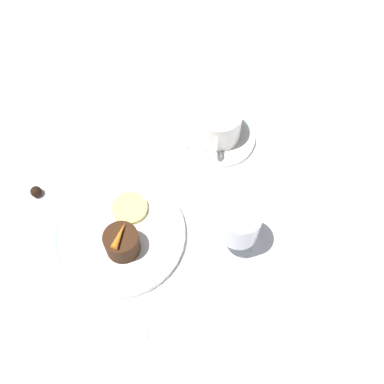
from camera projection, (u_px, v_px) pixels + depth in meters
The scene contains 11 objects.
ground_plane at pixel (140, 224), 0.84m from camera, with size 3.00×3.00×0.00m, color white.
dinner_plate at pixel (119, 234), 0.82m from camera, with size 0.24×0.24×0.01m.
saucer at pixel (217, 136), 0.94m from camera, with size 0.16×0.16×0.01m.
coffee_cup at pixel (218, 124), 0.91m from camera, with size 0.12×0.10×0.07m.
spoon at pixel (214, 152), 0.91m from camera, with size 0.02×0.10×0.00m.
wine_glass at pixel (240, 225), 0.76m from camera, with size 0.07×0.07×0.11m.
fork at pixel (106, 334), 0.73m from camera, with size 0.03×0.18×0.01m.
dessert_cake at pixel (122, 243), 0.78m from camera, with size 0.06×0.06×0.05m.
carrot_garnish at pixel (120, 235), 0.75m from camera, with size 0.05×0.02×0.01m.
pineapple_slice at pixel (130, 208), 0.84m from camera, with size 0.07×0.07×0.01m.
chocolate_truffle at pixel (36, 192), 0.87m from camera, with size 0.02×0.02×0.02m.
Camera 1 is at (0.37, 0.13, 0.75)m, focal length 42.00 mm.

